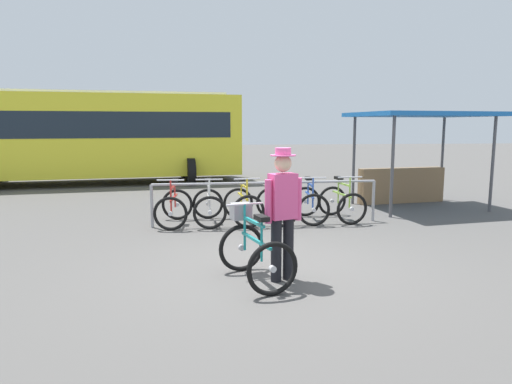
# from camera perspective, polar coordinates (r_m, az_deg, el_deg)

# --- Properties ---
(ground_plane) EXTENTS (80.00, 80.00, 0.00)m
(ground_plane) POSITION_cam_1_polar(r_m,az_deg,el_deg) (6.65, 1.87, -9.32)
(ground_plane) COLOR #514F4C
(bike_rack_rail) EXTENTS (4.61, 0.17, 0.88)m
(bike_rack_rail) POSITION_cam_1_polar(r_m,az_deg,el_deg) (9.34, 1.28, 0.24)
(bike_rack_rail) COLOR #99999E
(bike_rack_rail) RESTS_ON ground
(racked_bike_red) EXTENTS (0.74, 1.14, 0.97)m
(racked_bike_red) POSITION_cam_1_polar(r_m,az_deg,el_deg) (9.45, -10.07, -1.84)
(racked_bike_red) COLOR black
(racked_bike_red) RESTS_ON ground
(racked_bike_white) EXTENTS (0.69, 1.12, 0.97)m
(racked_bike_white) POSITION_cam_1_polar(r_m,az_deg,el_deg) (9.45, -5.83, -1.75)
(racked_bike_white) COLOR black
(racked_bike_white) RESTS_ON ground
(racked_bike_yellow) EXTENTS (0.78, 1.16, 0.97)m
(racked_bike_yellow) POSITION_cam_1_polar(r_m,az_deg,el_deg) (9.50, -1.61, -1.66)
(racked_bike_yellow) COLOR black
(racked_bike_yellow) RESTS_ON ground
(racked_bike_black) EXTENTS (0.75, 1.14, 0.97)m
(racked_bike_black) POSITION_cam_1_polar(r_m,az_deg,el_deg) (9.61, 2.55, -1.55)
(racked_bike_black) COLOR black
(racked_bike_black) RESTS_ON ground
(racked_bike_blue) EXTENTS (0.72, 1.12, 0.97)m
(racked_bike_blue) POSITION_cam_1_polar(r_m,az_deg,el_deg) (9.76, 6.59, -1.45)
(racked_bike_blue) COLOR black
(racked_bike_blue) RESTS_ON ground
(racked_bike_lime) EXTENTS (0.79, 1.19, 0.98)m
(racked_bike_lime) POSITION_cam_1_polar(r_m,az_deg,el_deg) (9.96, 10.50, -1.34)
(racked_bike_lime) COLOR black
(racked_bike_lime) RESTS_ON ground
(featured_bicycle) EXTENTS (0.93, 1.25, 0.97)m
(featured_bicycle) POSITION_cam_1_polar(r_m,az_deg,el_deg) (6.01, -0.34, -6.80)
(featured_bicycle) COLOR black
(featured_bicycle) RESTS_ON ground
(person_with_featured_bike) EXTENTS (0.50, 0.32, 1.72)m
(person_with_featured_bike) POSITION_cam_1_polar(r_m,az_deg,el_deg) (5.92, 3.30, -2.07)
(person_with_featured_bike) COLOR black
(person_with_featured_bike) RESTS_ON ground
(bus_distant) EXTENTS (10.24, 4.26, 3.08)m
(bus_distant) POSITION_cam_1_polar(r_m,az_deg,el_deg) (16.77, -19.76, 6.91)
(bus_distant) COLOR yellow
(bus_distant) RESTS_ON ground
(market_stall) EXTENTS (3.40, 2.73, 2.30)m
(market_stall) POSITION_cam_1_polar(r_m,az_deg,el_deg) (12.14, 18.70, 4.96)
(market_stall) COLOR #4C4C51
(market_stall) RESTS_ON ground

